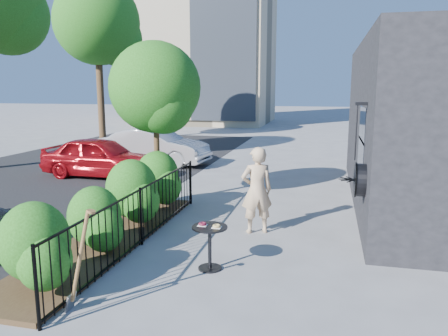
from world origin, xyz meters
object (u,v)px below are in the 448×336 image
(patio_tree, at_px, (157,93))
(cafe_table, at_px, (210,240))
(car_silver, at_px, (155,146))
(woman, at_px, (257,190))
(street_tree_far, at_px, (98,27))
(car_red, at_px, (101,157))
(shovel, at_px, (78,266))

(patio_tree, bearing_deg, cafe_table, -57.24)
(car_silver, bearing_deg, woman, -138.57)
(street_tree_far, distance_m, car_silver, 9.47)
(cafe_table, distance_m, car_silver, 10.04)
(street_tree_far, relative_size, woman, 4.73)
(patio_tree, height_order, street_tree_far, street_tree_far)
(woman, relative_size, car_red, 0.45)
(street_tree_far, xyz_separation_m, car_red, (4.56, -8.46, -5.26))
(cafe_table, relative_size, car_red, 0.20)
(patio_tree, xyz_separation_m, car_silver, (-2.35, 5.39, -2.08))
(woman, distance_m, car_silver, 8.58)
(woman, height_order, car_silver, woman)
(cafe_table, distance_m, woman, 2.06)
(shovel, bearing_deg, street_tree_far, 117.83)
(woman, bearing_deg, car_silver, -76.98)
(cafe_table, height_order, car_red, car_red)
(patio_tree, relative_size, cafe_table, 5.12)
(cafe_table, bearing_deg, street_tree_far, 124.10)
(car_silver, bearing_deg, car_red, 168.80)
(cafe_table, relative_size, car_silver, 0.19)
(cafe_table, xyz_separation_m, car_red, (-5.40, 6.27, 0.16))
(woman, bearing_deg, car_red, -59.35)
(street_tree_far, bearing_deg, patio_tree, -55.49)
(street_tree_far, bearing_deg, cafe_table, -55.90)
(car_silver, bearing_deg, patio_tree, -151.07)
(street_tree_far, height_order, car_red, street_tree_far)
(patio_tree, distance_m, car_red, 4.67)
(car_red, relative_size, car_silver, 0.93)
(street_tree_far, height_order, woman, street_tree_far)
(woman, bearing_deg, street_tree_far, -73.84)
(woman, distance_m, shovel, 4.09)
(woman, relative_size, car_silver, 0.42)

